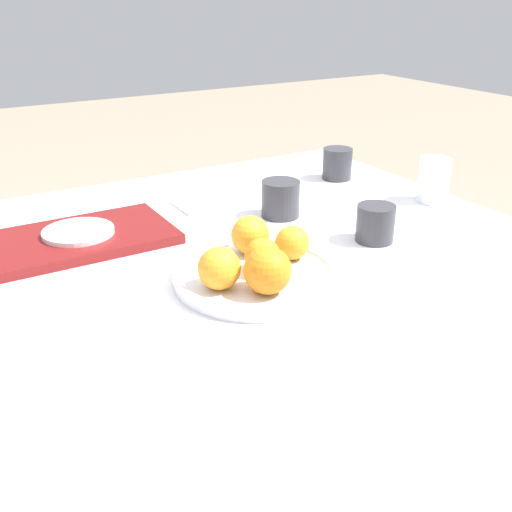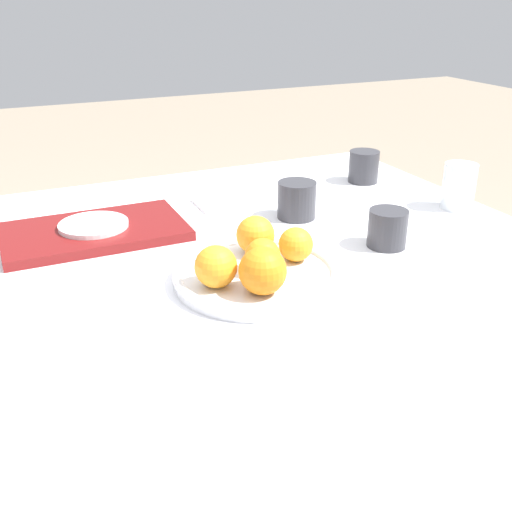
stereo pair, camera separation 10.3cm
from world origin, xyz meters
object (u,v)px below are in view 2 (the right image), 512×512
Objects in this scene: orange_1 at (263,271)px; cup_1 at (364,167)px; orange_2 at (255,235)px; cup_0 at (387,228)px; fruit_platter at (256,275)px; water_glass at (459,186)px; serving_tray at (94,232)px; napkin at (226,202)px; orange_3 at (216,267)px; cup_2 at (297,200)px; orange_0 at (263,256)px; orange_4 at (296,244)px; side_plate at (94,225)px.

cup_1 is at bearing 43.21° from orange_1.
cup_0 is (0.27, -0.04, -0.02)m from orange_2.
fruit_platter is 0.31m from cup_0.
water_glass is 0.29× the size of serving_tray.
serving_tray reaches higher than napkin.
orange_3 is 0.73m from cup_1.
orange_1 is (-0.02, -0.07, 0.04)m from fruit_platter.
cup_2 reaches higher than serving_tray.
orange_4 is at bearing 15.83° from orange_0.
cup_1 is (0.58, 0.44, -0.01)m from orange_3.
orange_1 is 0.56× the size of napkin.
orange_4 is 0.58m from cup_1.
cup_1 is at bearing 40.74° from orange_0.
orange_1 reaches higher than orange_0.
cup_0 reaches higher than side_plate.
water_glass is 0.82m from side_plate.
orange_2 is 0.08m from orange_4.
cup_2 reaches higher than napkin.
orange_0 is 0.81× the size of cup_0.
orange_2 is 0.87× the size of cup_1.
napkin is at bearing 152.15° from water_glass.
orange_1 reaches higher than napkin.
serving_tray is at bearing 111.41° from orange_3.
cup_1 is (0.52, 0.49, -0.02)m from orange_1.
orange_3 is at bearing -137.31° from cup_2.
cup_0 reaches higher than napkin.
cup_2 is (-0.29, -0.16, -0.00)m from cup_1.
orange_0 is at bearing -164.50° from water_glass.
orange_3 is 1.14× the size of orange_4.
orange_1 is at bearing -161.31° from cup_0.
side_plate is 1.00× the size of napkin.
fruit_platter is 0.09m from orange_2.
water_glass is 1.23× the size of cup_2.
orange_0 is at bearing -103.11° from napkin.
orange_2 is at bearing 69.75° from orange_1.
orange_4 reaches higher than serving_tray.
water_glass is 0.31m from cup_0.
orange_2 is 0.51× the size of side_plate.
cup_2 is at bearing 164.93° from water_glass.
orange_1 is (-0.03, -0.07, 0.01)m from orange_0.
orange_4 reaches higher than fruit_platter.
cup_1 is at bearing 107.50° from water_glass.
cup_0 is at bearing 18.69° from orange_1.
serving_tray is at bearing 0.00° from side_plate.
water_glass is 0.75× the size of napkin.
cup_1 is (0.47, 0.34, -0.01)m from orange_2.
orange_0 is (0.01, -0.00, 0.04)m from fruit_platter.
cup_2 is at bearing 42.69° from orange_3.
cup_2 is 0.19m from napkin.
cup_2 is at bearing 111.95° from cup_0.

